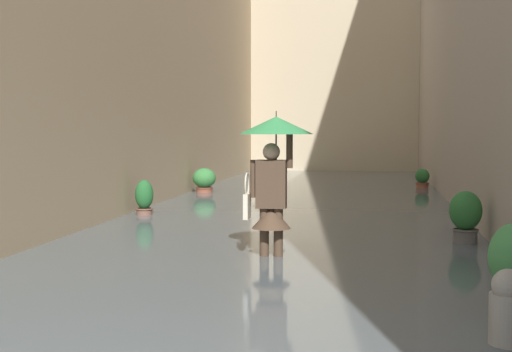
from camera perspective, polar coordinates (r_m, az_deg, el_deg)
name	(u,v)px	position (r m, az deg, el deg)	size (l,w,h in m)	color
ground_plane	(300,217)	(14.50, 3.60, -3.31)	(60.78, 60.78, 0.00)	#605B56
flood_water	(300,212)	(14.49, 3.60, -2.93)	(7.04, 30.31, 0.19)	#515B60
building_facade_far	(335,63)	(27.51, 6.42, 9.08)	(9.84, 1.80, 8.58)	beige
person_wading	(273,162)	(8.90, 1.42, 1.10)	(0.94, 0.94, 2.04)	#2D2319
potted_plant_mid_left	(465,219)	(10.51, 16.63, -3.39)	(0.46, 0.46, 0.93)	#66605B
potted_plant_far_right	(144,201)	(13.42, -9.05, -2.02)	(0.34, 0.34, 0.85)	brown
potted_plant_near_right	(204,182)	(17.75, -4.21, -0.47)	(0.59, 0.59, 0.81)	brown
potted_plant_near_left	(422,181)	(19.49, 13.33, -0.41)	(0.38, 0.38, 0.71)	#9E563D
mooring_bollard	(508,320)	(5.77, 19.73, -10.90)	(0.28, 0.28, 0.77)	gray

